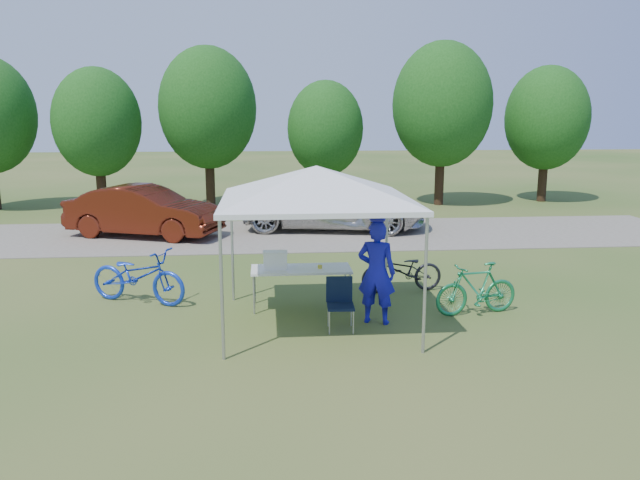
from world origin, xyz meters
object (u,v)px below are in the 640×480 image
(bike_green, at_px, (476,289))
(folding_chair, at_px, (340,299))
(bike_dark, at_px, (402,271))
(bike_blue, at_px, (138,276))
(minivan, at_px, (335,203))
(cooler, at_px, (275,260))
(folding_table, at_px, (301,270))
(sedan, at_px, (144,211))
(cyclist, at_px, (377,272))

(bike_green, bearing_deg, folding_chair, -88.54)
(folding_chair, distance_m, bike_dark, 2.57)
(bike_blue, relative_size, minivan, 0.35)
(cooler, bearing_deg, minivan, 76.00)
(folding_table, height_order, minivan, minivan)
(folding_chair, distance_m, cooler, 1.66)
(bike_blue, bearing_deg, folding_table, -76.50)
(bike_green, xyz_separation_m, sedan, (-7.32, 7.87, 0.29))
(cooler, bearing_deg, bike_blue, 167.72)
(bike_blue, bearing_deg, bike_green, -77.37)
(folding_table, height_order, bike_green, bike_green)
(cooler, distance_m, bike_green, 3.69)
(folding_table, relative_size, cooler, 4.12)
(minivan, bearing_deg, cooler, 176.07)
(folding_chair, bearing_deg, minivan, 87.02)
(bike_dark, bearing_deg, folding_chair, -42.91)
(cyclist, bearing_deg, bike_green, -150.11)
(folding_table, height_order, cyclist, cyclist)
(folding_chair, height_order, bike_dark, bike_dark)
(bike_green, bearing_deg, sedan, -147.55)
(bike_green, bearing_deg, bike_dark, -156.67)
(minivan, distance_m, sedan, 5.77)
(bike_blue, bearing_deg, bike_dark, -62.85)
(folding_chair, bearing_deg, cooler, 134.06)
(minivan, bearing_deg, folding_table, 179.32)
(minivan, relative_size, sedan, 1.27)
(minivan, bearing_deg, sedan, 108.15)
(bike_dark, distance_m, sedan, 8.94)
(minivan, bearing_deg, bike_green, -159.46)
(cyclist, height_order, sedan, cyclist)
(folding_chair, relative_size, bike_blue, 0.43)
(cyclist, height_order, bike_blue, cyclist)
(folding_table, bearing_deg, bike_blue, 169.57)
(folding_table, bearing_deg, cooler, -180.00)
(cooler, xyz_separation_m, bike_green, (3.60, -0.67, -0.45))
(minivan, bearing_deg, folding_chair, -175.73)
(folding_table, distance_m, minivan, 8.15)
(folding_table, relative_size, sedan, 0.41)
(cooler, height_order, bike_green, cooler)
(folding_table, distance_m, bike_dark, 2.29)
(bike_green, relative_size, bike_dark, 0.94)
(cyclist, bearing_deg, sedan, -35.66)
(folding_table, xyz_separation_m, folding_chair, (0.58, -1.21, -0.20))
(cooler, distance_m, sedan, 8.10)
(cooler, height_order, bike_blue, cooler)
(folding_table, height_order, sedan, sedan)
(cyclist, bearing_deg, cooler, -8.89)
(bike_dark, bearing_deg, sedan, -141.89)
(cooler, xyz_separation_m, bike_dark, (2.58, 0.86, -0.48))
(minivan, bearing_deg, bike_blue, 158.33)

